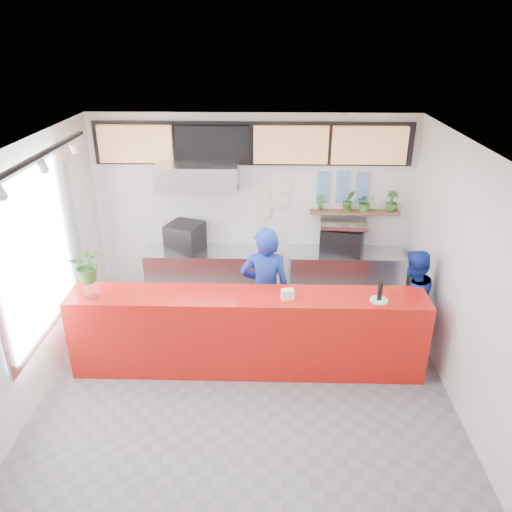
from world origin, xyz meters
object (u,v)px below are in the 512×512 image
at_px(staff_center, 265,291).
at_px(staff_right, 410,302).
at_px(pepper_mill, 380,291).
at_px(service_counter, 248,332).
at_px(panini_oven, 185,237).
at_px(espresso_machine, 342,240).

relative_size(staff_center, staff_right, 1.21).
bearing_deg(staff_center, pepper_mill, 160.04).
bearing_deg(service_counter, staff_right, 12.57).
xyz_separation_m(panini_oven, pepper_mill, (2.67, -1.90, 0.11)).
relative_size(panini_oven, pepper_mill, 2.06).
bearing_deg(staff_center, service_counter, 66.25).
xyz_separation_m(service_counter, staff_center, (0.22, 0.46, 0.36)).
height_order(service_counter, staff_right, staff_right).
distance_m(service_counter, espresso_machine, 2.35).
relative_size(service_counter, espresso_machine, 7.06).
height_order(panini_oven, espresso_machine, panini_oven).
bearing_deg(pepper_mill, service_counter, 176.55).
bearing_deg(pepper_mill, staff_right, 45.76).
xyz_separation_m(espresso_machine, staff_center, (-1.19, -1.34, -0.19)).
xyz_separation_m(service_counter, espresso_machine, (1.41, 1.80, 0.55)).
bearing_deg(staff_center, espresso_machine, -129.83).
xyz_separation_m(panini_oven, staff_center, (1.28, -1.34, -0.21)).
relative_size(panini_oven, espresso_machine, 0.79).
distance_m(espresso_machine, staff_right, 1.56).
height_order(service_counter, staff_center, staff_center).
bearing_deg(service_counter, staff_center, 64.48).
height_order(espresso_machine, pepper_mill, pepper_mill).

